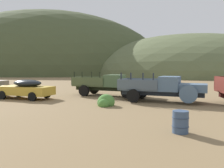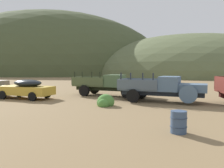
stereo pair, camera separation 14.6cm
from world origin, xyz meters
name	(u,v)px [view 1 (the left image)]	position (x,y,z in m)	size (l,w,h in m)	color
hill_far_left	(44,74)	(-26.41, 74.11, 0.00)	(93.21, 65.09, 46.81)	#424C2D
hill_far_right	(186,74)	(27.33, 76.45, 0.00)	(71.96, 82.16, 27.08)	#56603D
car_faded_yellow	(23,89)	(3.94, 6.21, 0.82)	(5.17, 2.64, 1.57)	gold
truck_weathered_green	(114,85)	(10.94, 9.10, 1.00)	(6.77, 3.37, 2.16)	#232B1B
truck_chalk_blue	(168,88)	(15.40, 6.19, 1.02)	(6.55, 3.51, 2.16)	#262D39
oil_drum_foreground	(180,122)	(15.27, -2.04, 0.44)	(0.66, 0.66, 0.88)	#384C6B
bush_front_left	(105,102)	(11.19, 3.74, 0.25)	(1.16, 1.26, 0.99)	#4C8438
bush_lone_scrub	(186,92)	(17.57, 11.68, 0.20)	(1.04, 0.90, 0.78)	#3D702D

